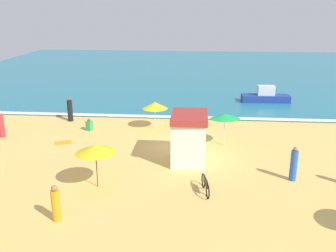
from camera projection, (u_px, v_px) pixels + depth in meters
The scene contains 15 objects.
ground_plane at pixel (182, 147), 23.78m from camera, with size 60.00×60.00×0.00m, color #EDBC60.
ocean_water at pixel (193, 71), 50.30m from camera, with size 60.00×44.00×0.10m, color teal.
wave_breaker_foam at pixel (186, 117), 29.72m from camera, with size 57.00×0.70×0.01m, color white.
lifeguard_cabana at pixel (189, 137), 21.24m from camera, with size 1.99×2.70×2.82m.
beach_umbrella_2 at pixel (225, 116), 23.57m from camera, with size 2.55×2.56×2.14m.
beach_umbrella_4 at pixel (95, 149), 18.07m from camera, with size 2.49×2.48×2.20m.
beach_umbrella_6 at pixel (155, 105), 26.84m from camera, with size 2.48×2.48×1.95m.
parked_bicycle at pixel (205, 185), 18.00m from camera, with size 0.39×1.80×0.76m.
beachgoer_0 at pixel (56, 204), 15.54m from camera, with size 0.49×0.49×1.59m.
beachgoer_1 at pixel (294, 165), 19.09m from camera, with size 0.39×0.39×1.81m.
beachgoer_2 at pixel (89, 125), 26.84m from camera, with size 0.50×0.50×0.87m.
beachgoer_4 at pixel (70, 110), 28.86m from camera, with size 0.55×0.55×1.82m.
beachgoer_5 at pixel (1, 125), 25.37m from camera, with size 0.44×0.44×1.85m.
beach_towel_0 at pixel (63, 143), 24.52m from camera, with size 1.25×1.11×0.01m.
small_boat_0 at pixel (266, 97), 34.29m from camera, with size 4.32×1.44×1.47m.
Camera 1 is at (1.07, -22.20, 8.58)m, focal length 40.54 mm.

